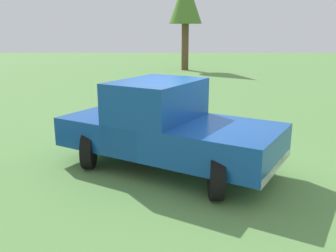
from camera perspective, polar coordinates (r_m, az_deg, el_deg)
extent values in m
plane|color=#5B8C47|center=(7.90, 1.93, -5.79)|extent=(80.00, 80.00, 0.00)
cylinder|color=black|center=(7.64, 12.31, -3.87)|extent=(0.75, 0.22, 0.75)
cylinder|color=black|center=(6.22, 7.46, -7.98)|extent=(0.75, 0.22, 0.75)
cylinder|color=black|center=(8.88, -5.17, -0.96)|extent=(0.75, 0.22, 0.75)
cylinder|color=black|center=(7.70, -12.20, -3.70)|extent=(0.75, 0.22, 0.75)
cube|color=#144799|center=(6.84, 9.58, -2.94)|extent=(2.54, 2.49, 0.64)
cube|color=#144799|center=(7.43, -1.75, 1.72)|extent=(2.36, 2.19, 1.40)
cube|color=slate|center=(7.35, -1.78, 5.07)|extent=(2.12, 1.93, 0.48)
cube|color=#144799|center=(8.03, -7.05, -0.35)|extent=(2.72, 2.80, 0.60)
cube|color=silver|center=(6.69, 16.09, -6.08)|extent=(1.63, 1.04, 0.16)
cylinder|color=brown|center=(26.62, 2.67, 12.15)|extent=(0.50, 0.50, 3.21)
cone|color=#4C7A2D|center=(26.68, 2.75, 19.03)|extent=(2.30, 2.30, 3.19)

